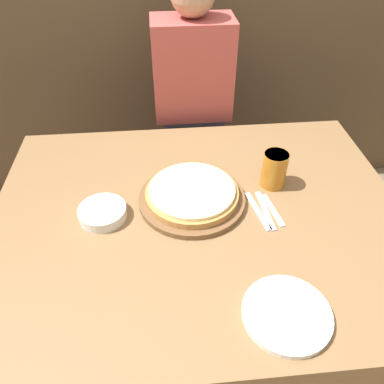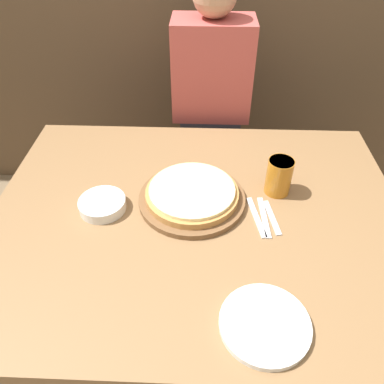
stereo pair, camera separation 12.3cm
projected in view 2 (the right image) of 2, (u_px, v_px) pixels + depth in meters
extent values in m
plane|color=#756047|center=(195.00, 330.00, 1.70)|extent=(12.00, 12.00, 0.00)
cube|color=olive|center=(196.00, 282.00, 1.45)|extent=(1.35, 1.06, 0.74)
cylinder|color=brown|center=(192.00, 199.00, 1.25)|extent=(0.36, 0.36, 0.02)
cylinder|color=#B77F42|center=(192.00, 194.00, 1.24)|extent=(0.31, 0.31, 0.02)
cylinder|color=beige|center=(192.00, 190.00, 1.23)|extent=(0.28, 0.28, 0.01)
cylinder|color=#B7701E|center=(279.00, 176.00, 1.26)|extent=(0.09, 0.09, 0.13)
cylinder|color=white|center=(282.00, 163.00, 1.22)|extent=(0.08, 0.08, 0.02)
cylinder|color=silver|center=(265.00, 324.00, 0.91)|extent=(0.22, 0.22, 0.02)
cylinder|color=silver|center=(102.00, 204.00, 1.22)|extent=(0.15, 0.15, 0.04)
cube|color=silver|center=(256.00, 217.00, 1.20)|extent=(0.05, 0.18, 0.00)
cube|color=silver|center=(264.00, 217.00, 1.20)|extent=(0.03, 0.18, 0.00)
cube|color=silver|center=(272.00, 217.00, 1.20)|extent=(0.04, 0.16, 0.00)
cube|color=#33333D|center=(208.00, 173.00, 1.99)|extent=(0.27, 0.20, 0.72)
cube|color=#B74C47|center=(212.00, 70.00, 1.61)|extent=(0.34, 0.20, 0.42)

